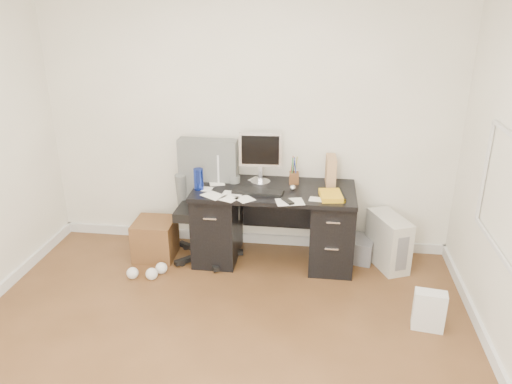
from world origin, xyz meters
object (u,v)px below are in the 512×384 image
at_px(keyboard, 258,192).
at_px(lcd_monitor, 260,158).
at_px(pc_tower, 388,241).
at_px(desk, 274,223).
at_px(wicker_basket, 155,239).
at_px(office_chair, 205,203).

bearing_deg(keyboard, lcd_monitor, 96.40).
bearing_deg(pc_tower, keyboard, 164.59).
bearing_deg(pc_tower, desk, 158.95).
bearing_deg(desk, keyboard, -137.38).
relative_size(lcd_monitor, keyboard, 1.10).
relative_size(keyboard, wicker_basket, 1.20).
bearing_deg(lcd_monitor, desk, -45.09).
height_order(keyboard, office_chair, office_chair).
height_order(keyboard, wicker_basket, keyboard).
bearing_deg(keyboard, pc_tower, 12.49).
relative_size(lcd_monitor, wicker_basket, 1.32).
height_order(lcd_monitor, wicker_basket, lcd_monitor).
height_order(desk, keyboard, keyboard).
bearing_deg(office_chair, desk, 3.37).
xyz_separation_m(keyboard, pc_tower, (1.23, 0.17, -0.51)).
xyz_separation_m(desk, wicker_basket, (-1.16, -0.08, -0.21)).
relative_size(keyboard, pc_tower, 0.91).
distance_m(lcd_monitor, pc_tower, 1.45).
xyz_separation_m(keyboard, wicker_basket, (-1.02, 0.04, -0.57)).
distance_m(keyboard, wicker_basket, 1.17).
distance_m(pc_tower, wicker_basket, 2.25).
distance_m(office_chair, wicker_basket, 0.64).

